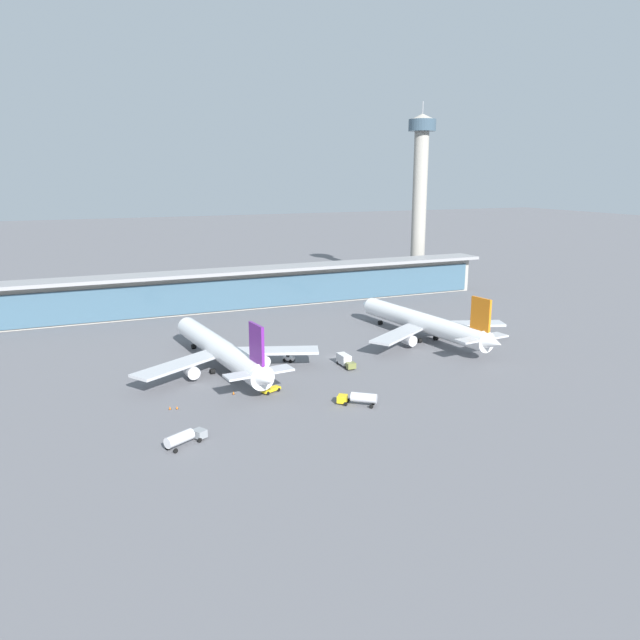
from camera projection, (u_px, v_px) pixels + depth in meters
name	position (u px, v px, depth m)	size (l,w,h in m)	color
ground_plane	(338.00, 357.00, 168.36)	(1200.00, 1200.00, 0.00)	slate
airliner_left_stand	(221.00, 350.00, 155.73)	(49.13, 64.22, 17.09)	white
airliner_centre_stand	(425.00, 323.00, 184.20)	(49.08, 64.20, 17.09)	white
service_truck_near_nose_yellow	(270.00, 389.00, 140.70)	(6.78, 3.94, 2.70)	yellow
service_truck_under_wing_yellow	(359.00, 398.00, 132.72)	(8.12, 7.13, 2.95)	yellow
service_truck_mid_apron_grey	(247.00, 374.00, 151.35)	(6.93, 2.59, 2.70)	gray
service_truck_by_tail_olive	(345.00, 360.00, 159.79)	(2.44, 7.32, 3.10)	olive
service_truck_on_taxiway_white	(289.00, 358.00, 164.13)	(3.13, 3.29, 2.05)	silver
service_truck_at_far_stand_grey	(184.00, 437.00, 112.84)	(8.63, 6.10, 2.95)	gray
terminal_building	(258.00, 287.00, 230.01)	(191.56, 12.80, 15.20)	#9E998E
control_tower	(420.00, 188.00, 272.28)	(12.00, 12.00, 79.81)	#9E998E
safety_cone_alpha	(170.00, 408.00, 130.77)	(0.62, 0.62, 0.70)	orange
safety_cone_bravo	(177.00, 408.00, 130.99)	(0.62, 0.62, 0.70)	orange
safety_cone_charlie	(234.00, 393.00, 139.78)	(0.62, 0.62, 0.70)	orange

